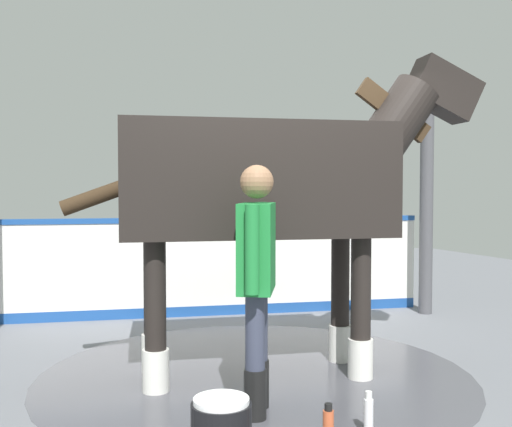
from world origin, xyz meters
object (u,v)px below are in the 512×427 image
at_px(horse, 269,186).
at_px(bottle_spray, 328,425).
at_px(handler, 257,271).
at_px(bottle_shampoo, 369,415).

bearing_deg(horse, bottle_spray, -87.62).
distance_m(horse, bottle_spray, 1.98).
distance_m(handler, bottle_shampoo, 1.15).
xyz_separation_m(horse, handler, (-0.42, -0.74, -0.57)).
relative_size(handler, bottle_shampoo, 6.12).
bearing_deg(bottle_shampoo, handler, 129.27).
relative_size(bottle_shampoo, bottle_spray, 1.14).
bearing_deg(bottle_spray, bottle_shampoo, 1.02).
height_order(bottle_shampoo, bottle_spray, bottle_shampoo).
bearing_deg(horse, bottle_shampoo, -75.62).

